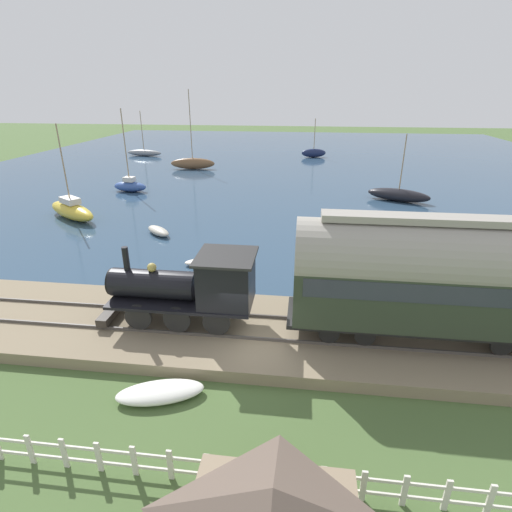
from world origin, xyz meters
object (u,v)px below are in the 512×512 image
(sailboat_navy, at_px, (314,153))
(beached_dinghy, at_px, (160,392))
(rowboat_off_pier, at_px, (207,262))
(sailboat_brown, at_px, (193,163))
(sailboat_yellow, at_px, (72,210))
(sailboat_gray, at_px, (144,153))
(sailboat_blue, at_px, (130,185))
(passenger_coach, at_px, (436,275))
(sailboat_black, at_px, (398,195))
(rowboat_mid_harbor, at_px, (447,237))
(rowboat_near_shore, at_px, (158,231))
(steam_locomotive, at_px, (195,284))

(sailboat_navy, relative_size, beached_dinghy, 1.79)
(rowboat_off_pier, bearing_deg, sailboat_brown, 2.74)
(sailboat_yellow, bearing_deg, sailboat_gray, 44.86)
(sailboat_blue, relative_size, beached_dinghy, 2.54)
(sailboat_gray, distance_m, sailboat_brown, 13.68)
(passenger_coach, bearing_deg, sailboat_black, -8.86)
(sailboat_navy, height_order, sailboat_gray, sailboat_gray)
(sailboat_gray, xyz_separation_m, sailboat_brown, (-9.34, -9.99, 0.23))
(passenger_coach, height_order, sailboat_blue, sailboat_blue)
(sailboat_black, distance_m, rowboat_mid_harbor, 10.02)
(passenger_coach, bearing_deg, sailboat_blue, 43.11)
(rowboat_mid_harbor, distance_m, rowboat_off_pier, 15.86)
(sailboat_navy, bearing_deg, beached_dinghy, 162.98)
(sailboat_navy, xyz_separation_m, beached_dinghy, (-50.16, 5.36, -0.42))
(rowboat_mid_harbor, xyz_separation_m, rowboat_off_pier, (-5.81, 14.76, -0.06))
(sailboat_black, xyz_separation_m, rowboat_near_shore, (-11.18, 18.08, -0.30))
(sailboat_black, distance_m, sailboat_brown, 25.59)
(sailboat_yellow, height_order, rowboat_near_shore, sailboat_yellow)
(sailboat_black, relative_size, sailboat_blue, 0.75)
(passenger_coach, height_order, sailboat_navy, sailboat_navy)
(passenger_coach, distance_m, rowboat_off_pier, 12.51)
(passenger_coach, distance_m, sailboat_yellow, 26.58)
(sailboat_yellow, xyz_separation_m, sailboat_brown, (21.16, -3.69, 0.05))
(passenger_coach, xyz_separation_m, rowboat_off_pier, (6.81, 10.06, -2.98))
(passenger_coach, height_order, sailboat_black, sailboat_black)
(sailboat_blue, height_order, sailboat_gray, sailboat_blue)
(sailboat_black, bearing_deg, sailboat_navy, 40.26)
(sailboat_blue, bearing_deg, sailboat_navy, -30.67)
(rowboat_off_pier, xyz_separation_m, rowboat_near_shore, (4.58, 4.50, 0.08))
(sailboat_yellow, relative_size, sailboat_brown, 0.76)
(rowboat_mid_harbor, bearing_deg, sailboat_blue, 101.00)
(sailboat_black, distance_m, sailboat_navy, 24.95)
(sailboat_gray, bearing_deg, rowboat_mid_harbor, -128.30)
(sailboat_brown, xyz_separation_m, rowboat_mid_harbor, (-22.66, -23.38, -0.48))
(sailboat_black, height_order, beached_dinghy, sailboat_black)
(sailboat_blue, xyz_separation_m, rowboat_off_pier, (-16.23, -11.51, -0.41))
(sailboat_gray, bearing_deg, sailboat_brown, -127.60)
(sailboat_navy, height_order, sailboat_blue, sailboat_blue)
(beached_dinghy, bearing_deg, steam_locomotive, -4.03)
(passenger_coach, xyz_separation_m, rowboat_near_shore, (11.39, 14.56, -2.90))
(sailboat_brown, distance_m, rowboat_near_shore, 24.25)
(rowboat_mid_harbor, height_order, rowboat_near_shore, rowboat_near_shore)
(sailboat_black, bearing_deg, sailboat_blue, 112.33)
(sailboat_yellow, bearing_deg, sailboat_blue, 28.06)
(sailboat_gray, relative_size, rowboat_near_shore, 2.67)
(sailboat_black, distance_m, rowboat_off_pier, 20.80)
(steam_locomotive, xyz_separation_m, sailboat_black, (22.57, -12.32, -1.69))
(sailboat_brown, height_order, rowboat_mid_harbor, sailboat_brown)
(sailboat_black, xyz_separation_m, rowboat_mid_harbor, (-9.95, -1.18, -0.32))
(rowboat_off_pier, height_order, rowboat_near_shore, rowboat_near_shore)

